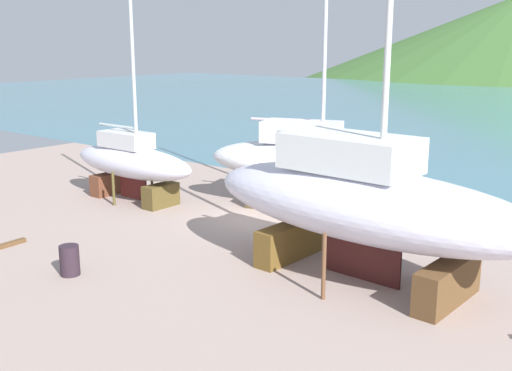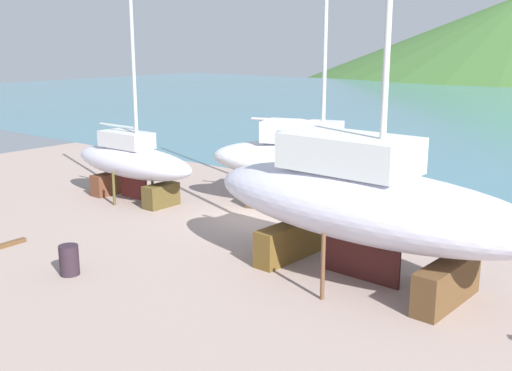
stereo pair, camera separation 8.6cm
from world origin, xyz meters
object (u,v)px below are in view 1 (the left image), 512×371
(sailboat_mid_port, at_px, (362,201))
(sailboat_small_center, at_px, (311,160))
(sailboat_far_slipway, at_px, (132,162))
(barrel_tar_black, at_px, (70,260))

(sailboat_mid_port, bearing_deg, sailboat_small_center, 136.80)
(sailboat_mid_port, xyz_separation_m, sailboat_small_center, (-5.64, 5.80, -0.34))
(sailboat_far_slipway, bearing_deg, sailboat_mid_port, -8.78)
(sailboat_far_slipway, bearing_deg, sailboat_small_center, 29.46)
(sailboat_mid_port, bearing_deg, barrel_tar_black, -140.75)
(sailboat_mid_port, relative_size, sailboat_far_slipway, 1.61)
(sailboat_mid_port, height_order, sailboat_small_center, sailboat_mid_port)
(sailboat_far_slipway, distance_m, barrel_tar_black, 9.08)
(sailboat_far_slipway, relative_size, sailboat_small_center, 0.76)
(sailboat_small_center, bearing_deg, sailboat_mid_port, -64.25)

